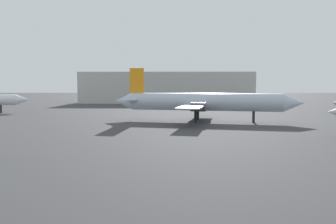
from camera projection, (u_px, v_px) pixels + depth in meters
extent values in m
cylinder|color=#B2BCCC|center=(204.00, 102.00, 64.81)|extent=(29.51, 9.05, 3.47)
cone|color=#B2BCCC|center=(294.00, 103.00, 61.28)|extent=(4.41, 4.13, 3.47)
cone|color=#B2BCCC|center=(124.00, 101.00, 68.34)|extent=(4.41, 4.13, 3.47)
cube|color=#B2BCCC|center=(197.00, 104.00, 65.16)|extent=(8.76, 25.38, 0.22)
cube|color=#B2BCCC|center=(135.00, 99.00, 67.81)|extent=(3.65, 8.01, 0.15)
cube|color=orange|center=(137.00, 80.00, 67.39)|extent=(2.94, 0.84, 4.98)
cylinder|color=#4C4C54|center=(204.00, 104.00, 69.63)|extent=(3.03, 2.16, 1.66)
cylinder|color=#4C4C54|center=(198.00, 107.00, 60.35)|extent=(3.03, 2.16, 1.66)
cube|color=black|center=(254.00, 117.00, 63.04)|extent=(0.54, 0.54, 2.09)
cube|color=black|center=(198.00, 115.00, 67.14)|extent=(0.54, 0.54, 2.09)
cube|color=black|center=(195.00, 117.00, 63.56)|extent=(0.54, 0.54, 2.09)
cone|color=silver|center=(22.00, 100.00, 85.47)|extent=(3.72, 3.55, 2.72)
cube|color=black|center=(1.00, 109.00, 84.10)|extent=(0.54, 0.54, 2.01)
cube|color=#B7B7B2|center=(167.00, 88.00, 136.99)|extent=(67.58, 23.88, 12.15)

